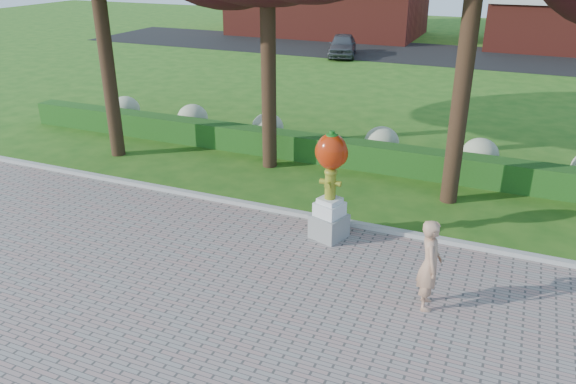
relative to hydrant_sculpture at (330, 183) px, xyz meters
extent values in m
plane|color=#255916|center=(-1.25, -2.23, -1.40)|extent=(100.00, 100.00, 0.00)
cube|color=#ADADA5|center=(-1.25, 0.77, -1.33)|extent=(40.00, 0.18, 0.15)
cube|color=#214714|center=(-1.25, 4.77, -1.00)|extent=(24.00, 0.70, 0.80)
ellipsoid|color=#BAC193|center=(-10.25, 5.77, -0.85)|extent=(1.10, 1.10, 0.99)
ellipsoid|color=#BAC193|center=(-7.25, 5.77, -0.85)|extent=(1.10, 1.10, 0.99)
ellipsoid|color=#BAC193|center=(-4.25, 5.77, -0.85)|extent=(1.10, 1.10, 0.99)
ellipsoid|color=#BAC193|center=(-0.25, 5.77, -0.85)|extent=(1.10, 1.10, 0.99)
ellipsoid|color=#BAC193|center=(2.75, 5.77, -0.85)|extent=(1.10, 1.10, 0.99)
cube|color=black|center=(-1.25, 25.77, -1.39)|extent=(50.00, 8.00, 0.02)
cylinder|color=black|center=(-8.25, 2.77, 1.96)|extent=(0.44, 0.44, 6.72)
cylinder|color=black|center=(-3.25, 3.77, 1.68)|extent=(0.44, 0.44, 6.16)
cylinder|color=black|center=(2.25, 3.27, 2.24)|extent=(0.44, 0.44, 7.28)
cube|color=gray|center=(0.00, 0.00, -1.08)|extent=(0.89, 0.89, 0.56)
cube|color=silver|center=(0.00, 0.00, -0.64)|extent=(0.71, 0.71, 0.32)
cube|color=silver|center=(0.00, 0.00, -0.43)|extent=(0.57, 0.57, 0.11)
cylinder|color=olive|center=(0.00, 0.00, -0.06)|extent=(0.25, 0.25, 0.63)
ellipsoid|color=olive|center=(0.00, 0.00, 0.26)|extent=(0.29, 0.29, 0.20)
cylinder|color=olive|center=(-0.18, 0.00, 0.01)|extent=(0.14, 0.12, 0.12)
cylinder|color=olive|center=(0.18, 0.00, 0.01)|extent=(0.14, 0.12, 0.12)
cylinder|color=olive|center=(0.00, -0.17, 0.01)|extent=(0.14, 0.14, 0.14)
cylinder|color=olive|center=(0.00, 0.00, 0.35)|extent=(0.09, 0.09, 0.06)
ellipsoid|color=#AD2709|center=(0.00, 0.00, 0.74)|extent=(0.71, 0.63, 0.82)
ellipsoid|color=#AD2709|center=(-0.20, 0.00, 0.72)|extent=(0.35, 0.35, 0.52)
ellipsoid|color=#AD2709|center=(0.20, 0.00, 0.72)|extent=(0.35, 0.35, 0.52)
cylinder|color=#176316|center=(0.00, 0.00, 1.15)|extent=(0.11, 0.11, 0.14)
ellipsoid|color=#176316|center=(0.00, 0.00, 1.11)|extent=(0.27, 0.27, 0.09)
imported|color=tan|center=(2.58, -1.87, -0.48)|extent=(0.57, 0.73, 1.78)
imported|color=#464A4F|center=(-7.09, 22.77, -0.71)|extent=(2.52, 4.22, 1.35)
camera|label=1|loc=(3.66, -11.01, 4.84)|focal=35.00mm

